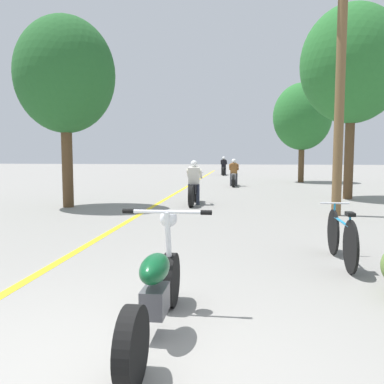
% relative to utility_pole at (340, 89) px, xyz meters
% --- Properties ---
extents(ground_plane, '(120.00, 120.00, 0.00)m').
position_rel_utility_pole_xyz_m(ground_plane, '(-3.42, -8.25, -3.24)').
color(ground_plane, gray).
extents(lane_stripe_center, '(0.14, 48.00, 0.01)m').
position_rel_utility_pole_xyz_m(lane_stripe_center, '(-5.12, 4.49, -3.23)').
color(lane_stripe_center, yellow).
rests_on(lane_stripe_center, ground).
extents(utility_pole, '(1.10, 0.24, 6.30)m').
position_rel_utility_pole_xyz_m(utility_pole, '(0.00, 0.00, 0.00)').
color(utility_pole, brown).
rests_on(utility_pole, ground).
extents(roadside_tree_right_near, '(3.55, 3.19, 6.74)m').
position_rel_utility_pole_xyz_m(roadside_tree_right_near, '(1.30, 4.11, 1.44)').
color(roadside_tree_right_near, '#513A23').
rests_on(roadside_tree_right_near, ground).
extents(roadside_tree_right_far, '(3.24, 2.92, 5.55)m').
position_rel_utility_pole_xyz_m(roadside_tree_right_far, '(0.86, 12.71, 0.43)').
color(roadside_tree_right_far, '#513A23').
rests_on(roadside_tree_right_far, ground).
extents(roadside_tree_left, '(2.95, 2.66, 5.60)m').
position_rel_utility_pole_xyz_m(roadside_tree_left, '(-7.63, 0.75, 0.64)').
color(roadside_tree_left, '#513A23').
rests_on(roadside_tree_left, ground).
extents(motorcycle_foreground, '(0.89, 2.06, 1.05)m').
position_rel_utility_pole_xyz_m(motorcycle_foreground, '(-3.17, -7.46, -2.83)').
color(motorcycle_foreground, black).
rests_on(motorcycle_foreground, ground).
extents(motorcycle_rider_lead, '(0.50, 2.02, 1.40)m').
position_rel_utility_pole_xyz_m(motorcycle_rider_lead, '(-3.94, 1.82, -2.71)').
color(motorcycle_rider_lead, black).
rests_on(motorcycle_rider_lead, ground).
extents(motorcycle_rider_mid, '(0.50, 2.00, 1.36)m').
position_rel_utility_pole_xyz_m(motorcycle_rider_mid, '(-2.85, 9.40, -2.72)').
color(motorcycle_rider_mid, black).
rests_on(motorcycle_rider_mid, ground).
extents(motorcycle_rider_far, '(0.50, 2.17, 1.40)m').
position_rel_utility_pole_xyz_m(motorcycle_rider_far, '(-3.84, 19.99, -2.71)').
color(motorcycle_rider_far, black).
rests_on(motorcycle_rider_far, ground).
extents(bicycle_parked, '(0.44, 1.77, 0.84)m').
position_rel_utility_pole_xyz_m(bicycle_parked, '(-0.99, -4.80, -2.85)').
color(bicycle_parked, black).
rests_on(bicycle_parked, ground).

